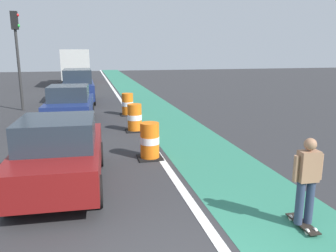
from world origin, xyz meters
name	(u,v)px	position (x,y,z in m)	size (l,w,h in m)	color
bike_lane_strip	(163,116)	(2.40, 12.00, 0.00)	(2.50, 80.00, 0.01)	#2D755B
lane_divider_stripe	(132,117)	(0.90, 12.00, 0.01)	(0.20, 80.00, 0.01)	silver
skateboarder_on_lane	(307,180)	(2.60, 1.08, 0.91)	(0.57, 0.81, 1.69)	black
parked_sedan_nearest	(60,153)	(-1.82, 4.04, 0.83)	(2.08, 4.19, 1.70)	maroon
parked_sedan_second	(70,105)	(-1.93, 11.24, 0.83)	(2.10, 4.20, 1.70)	navy
parked_suv_third	(78,86)	(-1.71, 17.51, 1.04)	(1.97, 4.63, 2.04)	navy
traffic_barrel_front	(150,141)	(0.59, 5.66, 0.53)	(0.73, 0.73, 1.09)	orange
traffic_barrel_mid	(135,118)	(0.63, 9.22, 0.53)	(0.73, 0.73, 1.09)	orange
traffic_barrel_back	(128,104)	(0.75, 12.64, 0.53)	(0.73, 0.73, 1.09)	orange
delivery_truck_down_block	(76,65)	(-2.09, 28.33, 1.85)	(2.43, 7.62, 3.23)	beige
traffic_light_corner	(17,44)	(-4.59, 15.32, 3.50)	(0.41, 0.32, 5.10)	#2D2D2D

